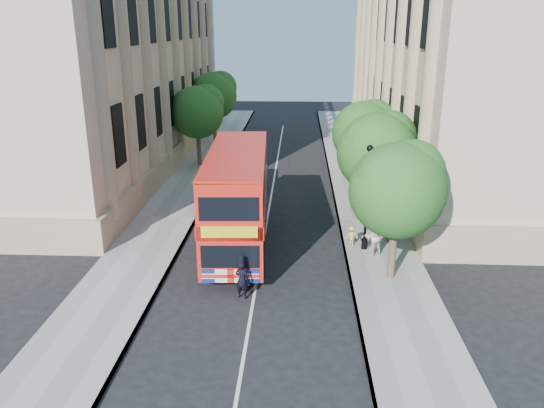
# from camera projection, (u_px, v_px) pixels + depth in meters

# --- Properties ---
(ground) EXTENTS (120.00, 120.00, 0.00)m
(ground) POSITION_uv_depth(u_px,v_px,m) (252.00, 310.00, 20.50)
(ground) COLOR black
(ground) RESTS_ON ground
(pavement_right) EXTENTS (3.50, 80.00, 0.12)m
(pavement_right) POSITION_uv_depth(u_px,v_px,m) (369.00, 221.00, 29.67)
(pavement_right) COLOR gray
(pavement_right) RESTS_ON ground
(pavement_left) EXTENTS (3.50, 80.00, 0.12)m
(pavement_left) POSITION_uv_depth(u_px,v_px,m) (166.00, 218.00, 30.22)
(pavement_left) COLOR gray
(pavement_left) RESTS_ON ground
(building_right) EXTENTS (12.00, 38.00, 18.00)m
(building_right) POSITION_uv_depth(u_px,v_px,m) (461.00, 46.00, 39.68)
(building_right) COLOR tan
(building_right) RESTS_ON ground
(building_left) EXTENTS (12.00, 38.00, 18.00)m
(building_left) POSITION_uv_depth(u_px,v_px,m) (100.00, 46.00, 41.00)
(building_left) COLOR tan
(building_left) RESTS_ON ground
(tree_right_near) EXTENTS (4.00, 4.00, 6.08)m
(tree_right_near) POSITION_uv_depth(u_px,v_px,m) (398.00, 185.00, 21.74)
(tree_right_near) COLOR #473828
(tree_right_near) RESTS_ON ground
(tree_right_mid) EXTENTS (4.20, 4.20, 6.37)m
(tree_right_mid) POSITION_uv_depth(u_px,v_px,m) (378.00, 148.00, 27.35)
(tree_right_mid) COLOR #473828
(tree_right_mid) RESTS_ON ground
(tree_right_far) EXTENTS (4.00, 4.00, 6.15)m
(tree_right_far) POSITION_uv_depth(u_px,v_px,m) (365.00, 129.00, 33.07)
(tree_right_far) COLOR #473828
(tree_right_far) RESTS_ON ground
(tree_left_far) EXTENTS (4.00, 4.00, 6.30)m
(tree_left_far) POSITION_uv_depth(u_px,v_px,m) (198.00, 109.00, 40.22)
(tree_left_far) COLOR #473828
(tree_left_far) RESTS_ON ground
(tree_left_back) EXTENTS (4.20, 4.20, 6.65)m
(tree_left_back) POSITION_uv_depth(u_px,v_px,m) (214.00, 93.00, 47.71)
(tree_left_back) COLOR #473828
(tree_left_back) RESTS_ON ground
(lamp_post) EXTENTS (0.32, 0.32, 5.16)m
(lamp_post) POSITION_uv_depth(u_px,v_px,m) (367.00, 202.00, 25.14)
(lamp_post) COLOR black
(lamp_post) RESTS_ON pavement_right
(double_decker_bus) EXTENTS (3.19, 10.31, 4.71)m
(double_decker_bus) POSITION_uv_depth(u_px,v_px,m) (238.00, 196.00, 25.78)
(double_decker_bus) COLOR red
(double_decker_bus) RESTS_ON ground
(box_van) EXTENTS (2.29, 5.22, 2.95)m
(box_van) POSITION_uv_depth(u_px,v_px,m) (225.00, 177.00, 33.31)
(box_van) COLOR black
(box_van) RESTS_ON ground
(police_constable) EXTENTS (0.68, 0.56, 1.59)m
(police_constable) POSITION_uv_depth(u_px,v_px,m) (242.00, 280.00, 21.22)
(police_constable) COLOR black
(police_constable) RESTS_ON ground
(woman_pedestrian) EXTENTS (1.12, 1.02, 1.86)m
(woman_pedestrian) POSITION_uv_depth(u_px,v_px,m) (373.00, 236.00, 24.96)
(woman_pedestrian) COLOR beige
(woman_pedestrian) RESTS_ON pavement_right
(child_a) EXTENTS (0.64, 0.36, 1.04)m
(child_a) POSITION_uv_depth(u_px,v_px,m) (390.00, 232.00, 26.56)
(child_a) COLOR orange
(child_a) RESTS_ON pavement_right
(child_b) EXTENTS (0.71, 0.47, 1.03)m
(child_b) POSITION_uv_depth(u_px,v_px,m) (352.00, 236.00, 26.09)
(child_b) COLOR gold
(child_b) RESTS_ON pavement_right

